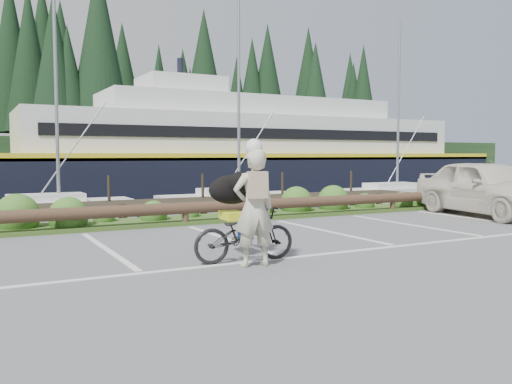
% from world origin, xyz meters
% --- Properties ---
extents(ground, '(72.00, 72.00, 0.00)m').
position_xyz_m(ground, '(0.00, 0.00, 0.00)').
color(ground, '#575759').
extents(harbor_backdrop, '(170.00, 160.00, 30.00)m').
position_xyz_m(harbor_backdrop, '(0.40, 78.42, -0.00)').
color(harbor_backdrop, '#172D38').
rests_on(harbor_backdrop, ground).
extents(vegetation_strip, '(34.00, 1.60, 0.10)m').
position_xyz_m(vegetation_strip, '(0.00, 5.30, 0.05)').
color(vegetation_strip, '#3D5B21').
rests_on(vegetation_strip, ground).
extents(log_rail, '(32.00, 0.30, 0.60)m').
position_xyz_m(log_rail, '(0.00, 4.60, 0.00)').
color(log_rail, '#443021').
rests_on(log_rail, ground).
extents(bicycle, '(1.84, 0.78, 0.94)m').
position_xyz_m(bicycle, '(-0.79, -0.33, 0.47)').
color(bicycle, black).
rests_on(bicycle, ground).
extents(cyclist, '(0.74, 0.52, 1.93)m').
position_xyz_m(cyclist, '(-0.83, -0.75, 0.96)').
color(cyclist, beige).
rests_on(cyclist, ground).
extents(dog, '(0.52, 0.95, 0.53)m').
position_xyz_m(dog, '(-0.74, 0.24, 1.20)').
color(dog, black).
rests_on(dog, bicycle).
extents(parked_car, '(2.85, 5.23, 1.69)m').
position_xyz_m(parked_car, '(8.70, 2.43, 0.84)').
color(parked_car, beige).
rests_on(parked_car, ground).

